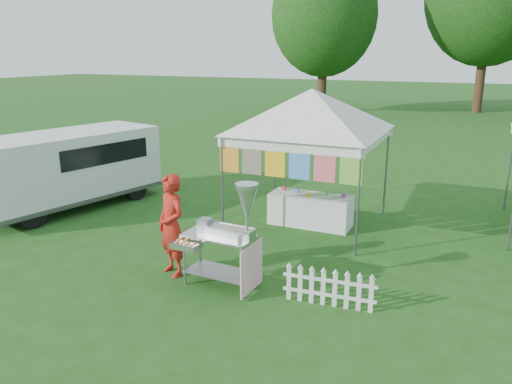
% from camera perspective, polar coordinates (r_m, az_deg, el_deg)
% --- Properties ---
extents(ground, '(120.00, 120.00, 0.00)m').
position_cam_1_polar(ground, '(8.39, -1.78, -10.80)').
color(ground, '#1F4914').
rests_on(ground, ground).
extents(canopy_main, '(4.24, 4.24, 3.45)m').
position_cam_1_polar(canopy_main, '(10.78, 6.41, 11.62)').
color(canopy_main, '#59595E').
rests_on(canopy_main, ground).
extents(tree_left, '(6.40, 6.40, 9.53)m').
position_cam_1_polar(tree_left, '(32.18, 7.82, 19.40)').
color(tree_left, '#3D2216').
rests_on(tree_left, ground).
extents(donut_cart, '(1.33, 0.84, 1.80)m').
position_cam_1_polar(donut_cart, '(7.96, -3.12, -4.05)').
color(donut_cart, gray).
rests_on(donut_cart, ground).
extents(vendor, '(0.78, 0.68, 1.79)m').
position_cam_1_polar(vendor, '(8.64, -9.63, -3.78)').
color(vendor, red).
rests_on(vendor, ground).
extents(cargo_van, '(2.83, 4.75, 1.85)m').
position_cam_1_polar(cargo_van, '(13.17, -20.31, 2.72)').
color(cargo_van, silver).
rests_on(cargo_van, ground).
extents(picket_fence, '(1.44, 0.15, 0.56)m').
position_cam_1_polar(picket_fence, '(7.78, 8.33, -10.88)').
color(picket_fence, silver).
rests_on(picket_fence, ground).
extents(display_table, '(1.80, 0.70, 0.70)m').
position_cam_1_polar(display_table, '(11.17, 6.23, -2.06)').
color(display_table, white).
rests_on(display_table, ground).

